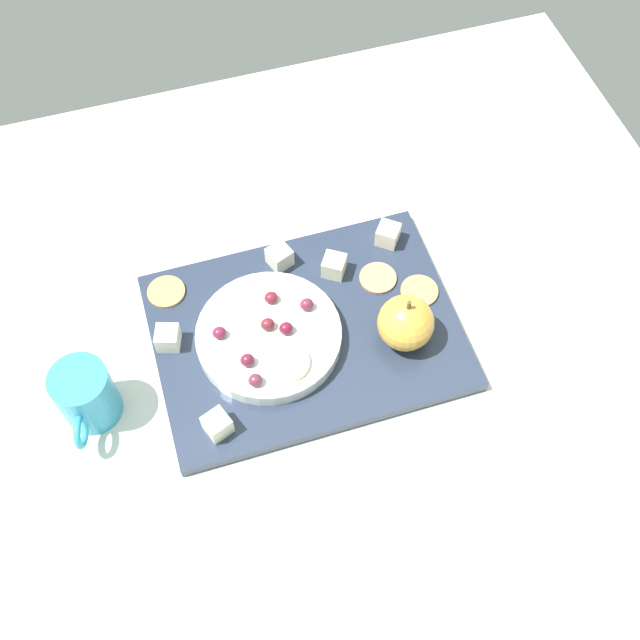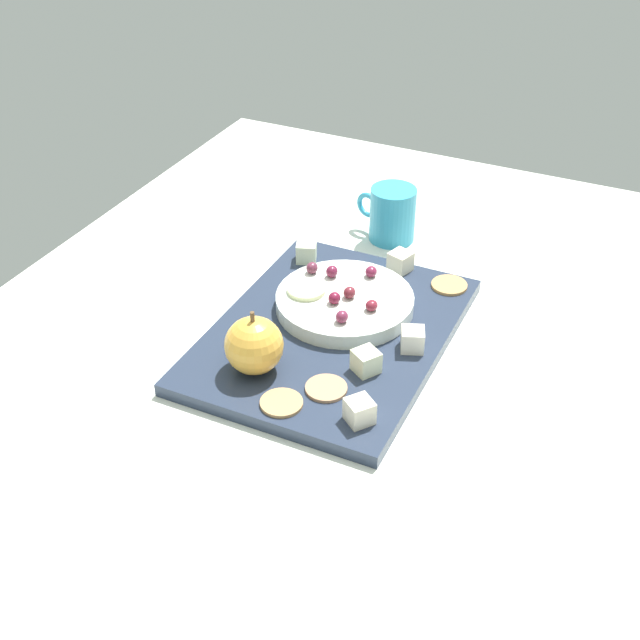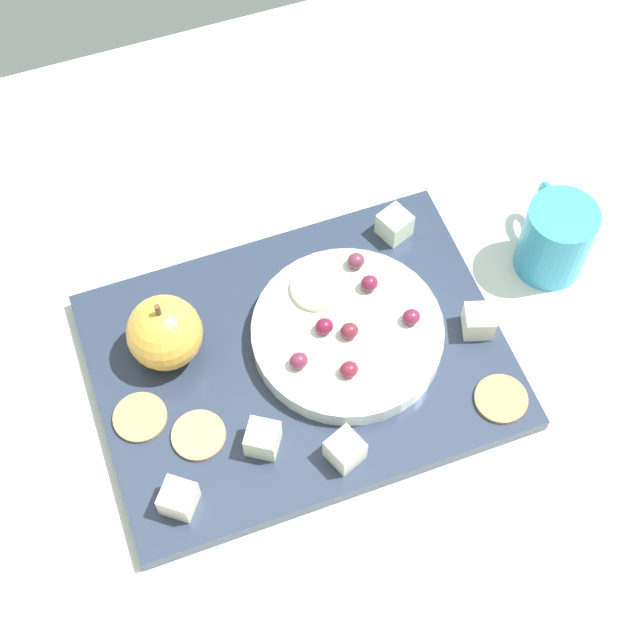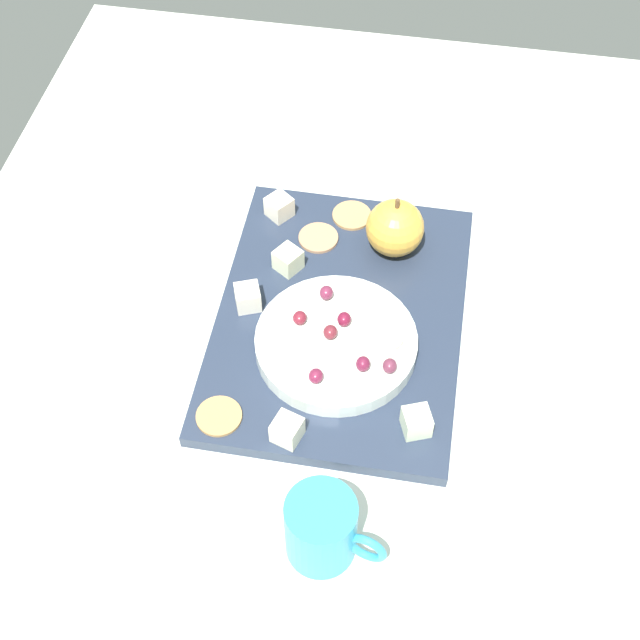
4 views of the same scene
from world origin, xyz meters
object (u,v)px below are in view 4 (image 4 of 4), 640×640
object	(u,v)px
platter	(340,319)
cheese_cube_0	(288,260)
grape_4	(330,332)
grape_6	(390,366)
apple_whole	(395,228)
grape_5	(363,364)
cheese_cube_4	(417,422)
grape_0	(300,318)
cheese_cube_2	(248,297)
apple_slice_0	(382,334)
cup	(322,529)
cracker_1	(318,238)
grape_3	(313,375)
cracker_2	(219,416)
grape_1	(344,319)
serving_dish	(336,343)
cracker_0	(355,216)
cheese_cube_1	(279,207)
grape_2	(326,293)
cheese_cube_3	(287,430)

from	to	relation	value
platter	cheese_cube_0	world-z (taller)	cheese_cube_0
grape_4	grape_6	xyz separation A→B (cm)	(3.29, 6.85, 0.02)
apple_whole	grape_5	distance (cm)	19.30
cheese_cube_4	grape_0	distance (cm)	17.31
cheese_cube_2	grape_4	xyz separation A→B (cm)	(4.24, 10.12, 1.35)
apple_slice_0	cup	size ratio (longest dim) A/B	0.50
cracker_1	grape_3	world-z (taller)	grape_3
cracker_2	cup	distance (cm)	17.35
grape_1	cracker_2	bearing A→B (deg)	-40.93
serving_dish	apple_whole	world-z (taller)	apple_whole
apple_whole	grape_0	distance (cm)	16.77
grape_5	grape_1	bearing A→B (deg)	-152.58
cheese_cube_0	apple_slice_0	xyz separation A→B (cm)	(9.44, 12.25, 0.90)
cheese_cube_4	apple_slice_0	xyz separation A→B (cm)	(-9.84, -4.81, 0.90)
platter	cracker_0	xyz separation A→B (cm)	(-15.37, -0.54, 1.05)
cheese_cube_2	grape_5	xyz separation A→B (cm)	(7.77, 14.18, 1.40)
cheese_cube_4	cup	world-z (taller)	cup
cracker_1	cracker_2	world-z (taller)	same
cracker_0	cracker_1	xyz separation A→B (cm)	(4.39, -3.84, 0.00)
apple_whole	cracker_2	xyz separation A→B (cm)	(26.56, -14.98, -3.23)
cheese_cube_0	cheese_cube_4	world-z (taller)	same
platter	cheese_cube_1	bearing A→B (deg)	-145.35
cracker_0	cracker_2	bearing A→B (deg)	-17.54
cheese_cube_1	cracker_0	distance (cm)	9.41
cup	cracker_1	bearing A→B (deg)	-169.65
cracker_2	grape_5	world-z (taller)	grape_5
cracker_0	grape_4	bearing A→B (deg)	0.44
grape_5	cup	xyz separation A→B (cm)	(18.78, -1.14, -0.36)
apple_whole	grape_1	xyz separation A→B (cm)	(13.75, -3.88, -0.71)
cheese_cube_1	cracker_0	xyz separation A→B (cm)	(-1.19, 9.26, -1.17)
apple_slice_0	cheese_cube_1	bearing A→B (deg)	-139.84
apple_whole	grape_2	xyz separation A→B (cm)	(10.42, -6.40, -0.70)
grape_1	cup	size ratio (longest dim) A/B	0.17
grape_0	grape_3	distance (cm)	7.72
cheese_cube_2	cup	xyz separation A→B (cm)	(26.55, 13.05, 1.04)
cracker_2	grape_0	xyz separation A→B (cm)	(-12.24, 6.29, 2.45)
cheese_cube_3	cup	xyz separation A→B (cm)	(10.41, 5.38, 1.04)
cheese_cube_3	cheese_cube_4	bearing A→B (deg)	103.81
cheese_cube_4	cheese_cube_1	bearing A→B (deg)	-144.35
serving_dish	apple_slice_0	size ratio (longest dim) A/B	3.57
cheese_cube_3	grape_5	world-z (taller)	grape_5
apple_whole	cracker_0	distance (cm)	7.49
cheese_cube_1	cheese_cube_4	bearing A→B (deg)	35.65
cheese_cube_3	cracker_2	bearing A→B (deg)	-98.18
cracker_2	apple_slice_0	xyz separation A→B (cm)	(-11.92, 15.44, 2.07)
cup	grape_0	bearing A→B (deg)	-164.61
apple_whole	cheese_cube_3	distance (cm)	28.71
serving_dish	cheese_cube_4	xyz separation A→B (cm)	(8.64, 9.67, 0.38)
serving_dish	grape_4	world-z (taller)	grape_4
grape_4	grape_6	bearing A→B (deg)	64.33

